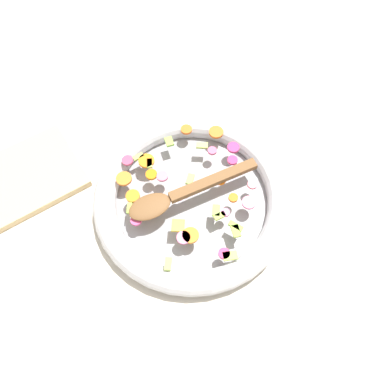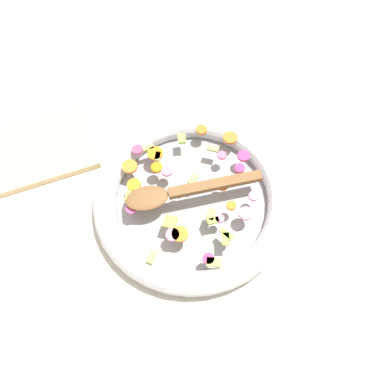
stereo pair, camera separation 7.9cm
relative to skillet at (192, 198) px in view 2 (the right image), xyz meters
name	(u,v)px [view 2 (the right image)]	position (x,y,z in m)	size (l,w,h in m)	color
ground_plane	(192,202)	(0.00, 0.00, -0.02)	(4.00, 4.00, 0.00)	beige
skillet	(192,198)	(0.00, 0.00, 0.00)	(0.43, 0.43, 0.05)	gray
chopped_vegetables	(187,187)	(-0.01, 0.01, 0.03)	(0.30, 0.33, 0.01)	orange
wooden_spoon	(179,192)	(-0.03, 0.00, 0.04)	(0.29, 0.08, 0.01)	brown
cutting_board	(29,152)	(-0.32, 0.26, -0.01)	(0.30, 0.19, 0.02)	tan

